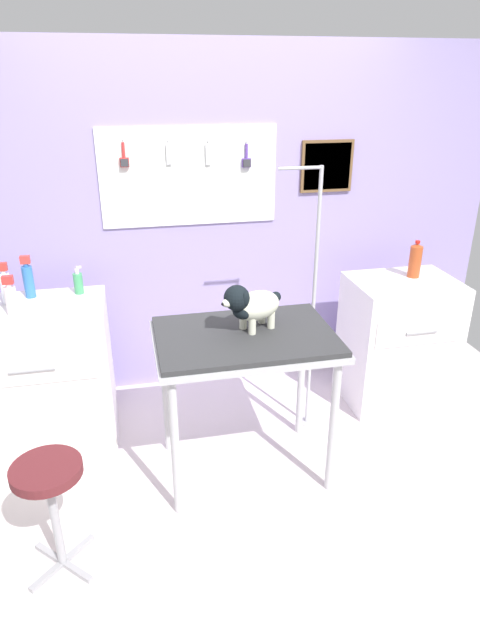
{
  "coord_description": "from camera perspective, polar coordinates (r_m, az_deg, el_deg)",
  "views": [
    {
      "loc": [
        -0.57,
        -2.28,
        2.09
      ],
      "look_at": [
        -0.05,
        0.14,
        0.97
      ],
      "focal_mm": 30.46,
      "sensor_mm": 36.0,
      "label": 1
    }
  ],
  "objects": [
    {
      "name": "counter_left",
      "position": [
        3.48,
        -19.96,
        -5.47
      ],
      "size": [
        0.8,
        0.58,
        0.89
      ],
      "color": "white",
      "rests_on": "ground"
    },
    {
      "name": "soda_bottle",
      "position": [
        3.73,
        17.93,
        6.0
      ],
      "size": [
        0.08,
        0.08,
        0.24
      ],
      "color": "#B54921",
      "rests_on": "cabinet_right"
    },
    {
      "name": "stool",
      "position": [
        2.59,
        -19.4,
        -16.26
      ],
      "size": [
        0.31,
        0.31,
        0.57
      ],
      "color": "#9E9EA3",
      "rests_on": "ground"
    },
    {
      "name": "ground",
      "position": [
        3.16,
        1.45,
        -17.49
      ],
      "size": [
        4.4,
        4.0,
        0.04
      ],
      "primitive_type": "cube",
      "color": "silver"
    },
    {
      "name": "conditioner_bottle",
      "position": [
        3.36,
        -23.39,
        3.29
      ],
      "size": [
        0.06,
        0.06,
        0.24
      ],
      "color": "white",
      "rests_on": "counter_left"
    },
    {
      "name": "detangler_spray",
      "position": [
        3.41,
        -21.35,
        3.99
      ],
      "size": [
        0.06,
        0.06,
        0.25
      ],
      "color": "#2E6CB7",
      "rests_on": "counter_left"
    },
    {
      "name": "spray_bottle_short",
      "position": [
        3.39,
        -16.62,
        3.77
      ],
      "size": [
        0.06,
        0.05,
        0.17
      ],
      "color": "#3E965E",
      "rests_on": "counter_left"
    },
    {
      "name": "grooming_arm",
      "position": [
        3.28,
        7.5,
        0.44
      ],
      "size": [
        0.3,
        0.11,
        1.65
      ],
      "color": "#B7B7BC",
      "rests_on": "ground"
    },
    {
      "name": "dog",
      "position": [
        2.79,
        1.17,
        1.61
      ],
      "size": [
        0.36,
        0.26,
        0.27
      ],
      "color": "silver",
      "rests_on": "grooming_table"
    },
    {
      "name": "pump_bottle_white",
      "position": [
        3.2,
        -22.93,
        2.14
      ],
      "size": [
        0.06,
        0.06,
        0.22
      ],
      "color": "white",
      "rests_on": "counter_left"
    },
    {
      "name": "cabinet_right",
      "position": [
        3.84,
        16.19,
        -2.13
      ],
      "size": [
        0.68,
        0.54,
        0.87
      ],
      "color": "white",
      "rests_on": "ground"
    },
    {
      "name": "rear_wall_panel",
      "position": [
        3.72,
        -3.01,
        9.9
      ],
      "size": [
        4.0,
        0.11,
        2.3
      ],
      "color": "#9888C4",
      "rests_on": "ground"
    },
    {
      "name": "grooming_table",
      "position": [
        2.85,
        0.55,
        -3.1
      ],
      "size": [
        0.95,
        0.65,
        0.86
      ],
      "color": "#B7B7BC",
      "rests_on": "ground"
    }
  ]
}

